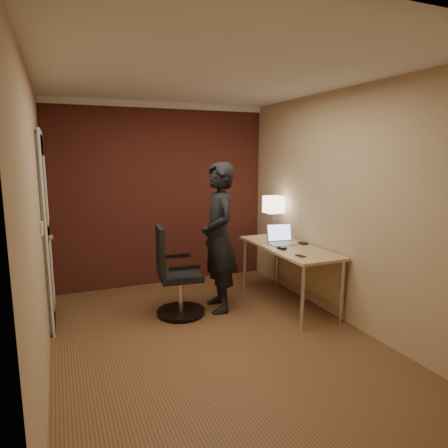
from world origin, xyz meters
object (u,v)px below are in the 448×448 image
at_px(phone, 300,256).
at_px(person, 219,238).
at_px(mouse, 282,248).
at_px(office_chair, 175,278).
at_px(wallet, 303,243).
at_px(laptop, 281,238).
at_px(desk_lamp, 273,205).
at_px(desk, 294,256).

xyz_separation_m(phone, person, (-0.68, 0.66, 0.13)).
height_order(mouse, office_chair, office_chair).
relative_size(office_chair, person, 0.58).
bearing_deg(mouse, wallet, 5.94).
xyz_separation_m(laptop, office_chair, (-1.36, 0.02, -0.35)).
relative_size(desk_lamp, laptop, 1.51).
bearing_deg(person, wallet, 86.56).
height_order(laptop, person, person).
bearing_deg(desk_lamp, mouse, -111.72).
distance_m(phone, person, 0.96).
relative_size(laptop, office_chair, 0.35).
bearing_deg(desk, laptop, 112.74).
relative_size(mouse, phone, 0.87).
height_order(desk, laptop, laptop).
distance_m(desk_lamp, wallet, 0.72).
height_order(desk, desk_lamp, desk_lamp).
height_order(phone, wallet, wallet).
distance_m(desk, mouse, 0.30).
bearing_deg(wallet, laptop, 143.92).
bearing_deg(desk_lamp, person, -156.17).
xyz_separation_m(phone, office_chair, (-1.22, 0.66, -0.29)).
xyz_separation_m(desk_lamp, wallet, (0.08, -0.59, -0.41)).
xyz_separation_m(laptop, mouse, (-0.16, -0.29, -0.05)).
distance_m(desk_lamp, laptop, 0.57).
relative_size(desk_lamp, person, 0.31).
relative_size(laptop, mouse, 3.54).
distance_m(desk_lamp, mouse, 0.88).
xyz_separation_m(phone, wallet, (0.36, 0.49, 0.01)).
bearing_deg(mouse, office_chair, 151.38).
height_order(office_chair, person, person).
relative_size(mouse, person, 0.06).
xyz_separation_m(desk, office_chair, (-1.43, 0.20, -0.15)).
xyz_separation_m(desk_lamp, person, (-0.96, -0.42, -0.28)).
distance_m(phone, wallet, 0.61).
relative_size(laptop, wallet, 3.22).
relative_size(wallet, office_chair, 0.11).
height_order(laptop, phone, laptop).
xyz_separation_m(desk_lamp, mouse, (-0.29, -0.73, -0.40)).
bearing_deg(wallet, desk, -171.17).
distance_m(mouse, person, 0.74).
xyz_separation_m(laptop, phone, (-0.14, -0.65, -0.06)).
bearing_deg(desk, phone, -114.87).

